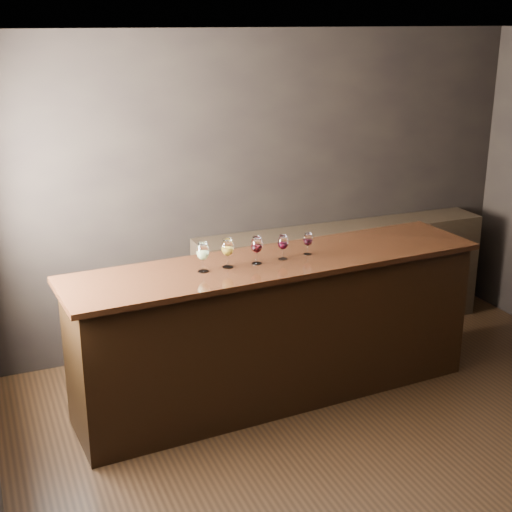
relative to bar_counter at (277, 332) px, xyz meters
name	(u,v)px	position (x,y,z in m)	size (l,w,h in m)	color
ground	(390,458)	(0.37, -1.10, -0.55)	(5.00, 5.00, 0.00)	black
room_shell	(365,202)	(0.14, -0.98, 1.26)	(5.02, 4.52, 2.81)	black
bar_counter	(277,332)	(0.00, 0.00, 0.00)	(3.16, 0.69, 1.11)	black
bar_top	(278,262)	(0.00, 0.00, 0.57)	(3.27, 0.76, 0.04)	black
back_bar_shelf	(342,279)	(1.09, 0.93, -0.04)	(2.86, 0.40, 1.03)	black
glass_white	(203,252)	(-0.61, -0.04, 0.74)	(0.09, 0.09, 0.22)	white
glass_amber	(228,248)	(-0.41, -0.02, 0.74)	(0.09, 0.09, 0.22)	white
glass_red_a	(257,245)	(-0.19, -0.03, 0.74)	(0.09, 0.09, 0.21)	white
glass_red_b	(283,243)	(0.04, -0.01, 0.72)	(0.08, 0.08, 0.19)	white
glass_red_c	(308,240)	(0.26, 0.03, 0.71)	(0.07, 0.07, 0.17)	white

